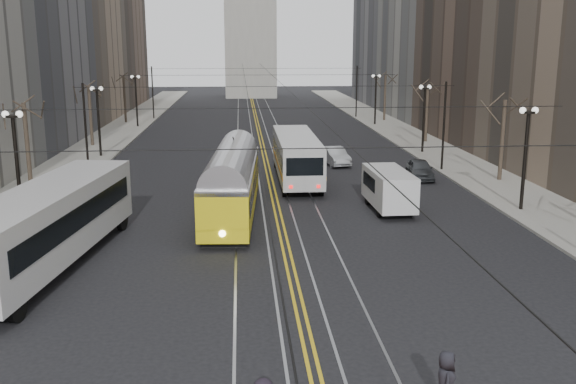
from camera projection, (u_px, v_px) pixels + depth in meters
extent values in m
cube|color=gray|center=(103.00, 144.00, 60.33)|extent=(5.00, 140.00, 0.15)
cube|color=gray|center=(415.00, 141.00, 62.50)|extent=(5.00, 140.00, 0.15)
cube|color=gray|center=(262.00, 143.00, 61.43)|extent=(4.80, 130.00, 0.02)
cube|color=gold|center=(262.00, 143.00, 61.43)|extent=(0.42, 130.00, 0.01)
cylinder|color=black|center=(18.00, 170.00, 33.57)|extent=(0.20, 0.20, 5.60)
cylinder|color=black|center=(99.00, 124.00, 53.01)|extent=(0.20, 0.20, 5.60)
cylinder|color=black|center=(136.00, 103.00, 72.45)|extent=(0.20, 0.20, 5.60)
cylinder|color=black|center=(525.00, 163.00, 35.55)|extent=(0.20, 0.20, 5.60)
cylinder|color=black|center=(424.00, 121.00, 54.99)|extent=(0.20, 0.20, 5.60)
cylinder|color=black|center=(375.00, 101.00, 74.43)|extent=(0.20, 0.20, 5.60)
cylinder|color=#382D23|center=(27.00, 147.00, 41.20)|extent=(0.28, 0.28, 5.60)
cylinder|color=#382D23|center=(91.00, 116.00, 58.70)|extent=(0.28, 0.28, 5.60)
cylinder|color=#382D23|center=(125.00, 100.00, 76.19)|extent=(0.28, 0.28, 5.60)
cylinder|color=#382D23|center=(502.00, 141.00, 43.47)|extent=(0.28, 0.28, 5.60)
cylinder|color=#382D23|center=(427.00, 114.00, 60.97)|extent=(0.28, 0.28, 5.60)
cylinder|color=#382D23|center=(385.00, 98.00, 78.46)|extent=(0.28, 0.28, 5.60)
cylinder|color=black|center=(245.00, 80.00, 59.98)|extent=(0.03, 120.00, 0.03)
cylinder|color=black|center=(277.00, 80.00, 60.20)|extent=(0.03, 120.00, 0.03)
cylinder|color=black|center=(86.00, 130.00, 45.18)|extent=(0.16, 0.16, 6.60)
cylinder|color=black|center=(153.00, 93.00, 80.17)|extent=(0.16, 0.16, 6.60)
cylinder|color=black|center=(444.00, 127.00, 47.05)|extent=(0.16, 0.16, 6.60)
cylinder|color=black|center=(357.00, 92.00, 82.04)|extent=(0.16, 0.16, 6.60)
cube|color=silver|center=(49.00, 228.00, 26.87)|extent=(4.72, 13.78, 3.38)
cube|color=yellow|center=(232.00, 188.00, 34.99)|extent=(3.20, 13.07, 3.05)
cube|color=#BCBCBC|center=(296.00, 158.00, 44.16)|extent=(2.63, 11.99, 3.13)
cube|color=silver|center=(389.00, 191.00, 36.18)|extent=(2.14, 5.24, 2.29)
imported|color=#3B3F42|center=(420.00, 169.00, 44.92)|extent=(1.99, 4.13, 1.36)
imported|color=#9EA1A5|center=(335.00, 156.00, 50.21)|extent=(2.12, 4.34, 1.37)
imported|color=black|center=(446.00, 381.00, 16.27)|extent=(0.65, 0.88, 1.64)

